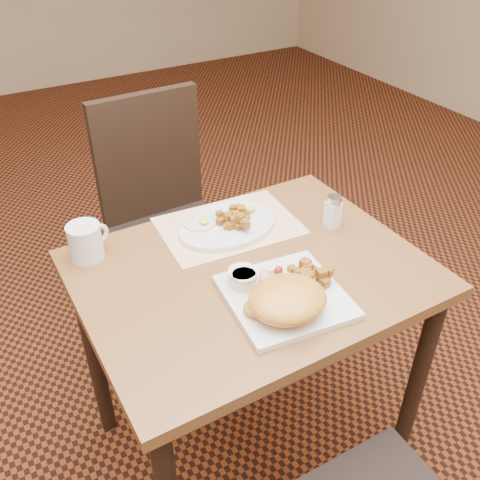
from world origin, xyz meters
The scene contains 15 objects.
ground centered at (0.00, 0.00, 0.00)m, with size 8.00×8.00×0.00m, color black.
table centered at (0.00, 0.00, 0.64)m, with size 0.90×0.70×0.75m.
chair_far centered at (0.04, 0.71, 0.54)m, with size 0.43×0.44×0.97m.
placemat centered at (0.05, 0.21, 0.75)m, with size 0.40×0.28×0.00m, color white.
plate_square centered at (0.01, -0.15, 0.76)m, with size 0.28×0.28×0.02m, color silver.
plate_oval centered at (0.04, 0.20, 0.76)m, with size 0.30×0.23×0.02m, color silver, non-canonical shape.
hollandaise_mound centered at (-0.02, -0.20, 0.80)m, with size 0.19×0.17×0.07m.
ramekin centered at (-0.06, -0.06, 0.79)m, with size 0.07×0.08×0.04m.
garnish_sq centered at (0.01, -0.07, 0.78)m, with size 0.09×0.07×0.03m.
fried_egg centered at (-0.03, 0.24, 0.77)m, with size 0.10×0.10×0.02m.
garnish_ov centered at (0.12, 0.23, 0.78)m, with size 0.06×0.06×0.02m.
salt_shaker centered at (0.31, 0.06, 0.80)m, with size 0.04×0.04×0.10m.
coffee_mug centered at (-0.36, 0.27, 0.80)m, with size 0.12×0.09×0.10m.
home_fries_sq centered at (0.08, -0.13, 0.78)m, with size 0.12×0.12×0.04m.
home_fries_ov centered at (0.06, 0.19, 0.79)m, with size 0.11×0.12×0.04m.
Camera 1 is at (-0.59, -0.96, 1.63)m, focal length 40.00 mm.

